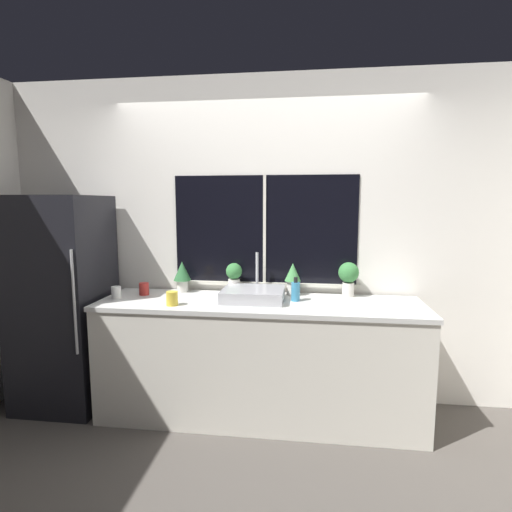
# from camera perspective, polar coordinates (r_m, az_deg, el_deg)

# --- Properties ---
(ground_plane) EXTENTS (14.00, 14.00, 0.00)m
(ground_plane) POSITION_cam_1_polar(r_m,az_deg,el_deg) (3.13, -0.33, -24.57)
(ground_plane) COLOR #4C4742
(wall_back) EXTENTS (8.00, 0.09, 2.70)m
(wall_back) POSITION_cam_1_polar(r_m,az_deg,el_deg) (3.38, 1.29, 2.22)
(wall_back) COLOR silver
(wall_back) RESTS_ON ground_plane
(wall_left) EXTENTS (0.06, 7.00, 2.70)m
(wall_left) POSITION_cam_1_polar(r_m,az_deg,el_deg) (4.88, -24.66, 3.17)
(wall_left) COLOR silver
(wall_left) RESTS_ON ground_plane
(wall_right) EXTENTS (0.06, 7.00, 2.70)m
(wall_right) POSITION_cam_1_polar(r_m,az_deg,el_deg) (4.54, 31.76, 2.46)
(wall_right) COLOR silver
(wall_right) RESTS_ON ground_plane
(counter) EXTENTS (2.47, 0.67, 0.92)m
(counter) POSITION_cam_1_polar(r_m,az_deg,el_deg) (3.21, 0.47, -14.49)
(counter) COLOR silver
(counter) RESTS_ON ground_plane
(refrigerator) EXTENTS (0.67, 0.65, 1.72)m
(refrigerator) POSITION_cam_1_polar(r_m,az_deg,el_deg) (3.64, -25.82, -5.94)
(refrigerator) COLOR black
(refrigerator) RESTS_ON ground_plane
(sink) EXTENTS (0.47, 0.45, 0.34)m
(sink) POSITION_cam_1_polar(r_m,az_deg,el_deg) (3.10, -0.37, -5.47)
(sink) COLOR #ADADB2
(sink) RESTS_ON counter
(potted_plant_far_left) EXTENTS (0.15, 0.15, 0.26)m
(potted_plant_far_left) POSITION_cam_1_polar(r_m,az_deg,el_deg) (3.42, -10.49, -2.54)
(potted_plant_far_left) COLOR silver
(potted_plant_far_left) RESTS_ON counter
(potted_plant_center_left) EXTENTS (0.13, 0.13, 0.25)m
(potted_plant_center_left) POSITION_cam_1_polar(r_m,az_deg,el_deg) (3.31, -3.16, -2.85)
(potted_plant_center_left) COLOR silver
(potted_plant_center_left) RESTS_ON counter
(potted_plant_center_right) EXTENTS (0.13, 0.13, 0.26)m
(potted_plant_center_right) POSITION_cam_1_polar(r_m,az_deg,el_deg) (3.26, 5.27, -2.99)
(potted_plant_center_right) COLOR silver
(potted_plant_center_right) RESTS_ON counter
(potted_plant_far_right) EXTENTS (0.16, 0.16, 0.28)m
(potted_plant_far_right) POSITION_cam_1_polar(r_m,az_deg,el_deg) (3.27, 13.08, -2.74)
(potted_plant_far_right) COLOR silver
(potted_plant_far_right) RESTS_ON counter
(soap_bottle) EXTENTS (0.07, 0.07, 0.18)m
(soap_bottle) POSITION_cam_1_polar(r_m,az_deg,el_deg) (3.08, 5.67, -5.01)
(soap_bottle) COLOR teal
(soap_bottle) RESTS_ON counter
(mug_yellow) EXTENTS (0.08, 0.08, 0.10)m
(mug_yellow) POSITION_cam_1_polar(r_m,az_deg,el_deg) (3.00, -11.90, -5.96)
(mug_yellow) COLOR gold
(mug_yellow) RESTS_ON counter
(mug_white) EXTENTS (0.07, 0.07, 0.10)m
(mug_white) POSITION_cam_1_polar(r_m,az_deg,el_deg) (3.33, -19.34, -4.94)
(mug_white) COLOR white
(mug_white) RESTS_ON counter
(mug_red) EXTENTS (0.08, 0.08, 0.10)m
(mug_red) POSITION_cam_1_polar(r_m,az_deg,el_deg) (3.39, -15.70, -4.55)
(mug_red) COLOR #B72D28
(mug_red) RESTS_ON counter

